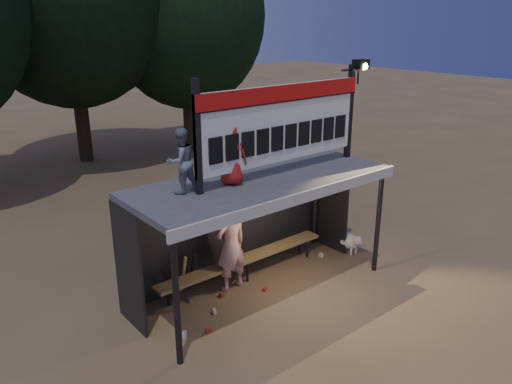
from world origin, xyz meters
TOP-DOWN VIEW (x-y plane):
  - ground at (0.00, 0.00)m, footprint 80.00×80.00m
  - player at (-0.41, 0.43)m, footprint 0.69×0.46m
  - child_a at (-1.53, 0.24)m, footprint 0.57×0.46m
  - child_b at (-0.62, 0.07)m, footprint 0.61×0.60m
  - dugout_shelter at (0.00, 0.24)m, footprint 5.10×2.08m
  - scoreboard_assembly at (0.56, -0.01)m, footprint 4.10×0.27m
  - bench at (0.00, 0.55)m, footprint 4.00×0.35m
  - tree_right at (5.00, 10.50)m, footprint 6.08×6.08m
  - dog at (2.65, 0.02)m, footprint 0.36×0.81m
  - bats at (-1.27, 0.82)m, footprint 0.48×0.33m
  - litter at (-0.69, -0.00)m, footprint 4.06×1.16m

SIDE VIEW (x-z plane):
  - ground at x=0.00m, z-range 0.00..0.00m
  - litter at x=-0.69m, z-range 0.00..0.08m
  - dog at x=2.65m, z-range 0.03..0.53m
  - bats at x=-1.27m, z-range 0.01..0.85m
  - bench at x=0.00m, z-range 0.19..0.67m
  - player at x=-0.41m, z-range 0.00..1.86m
  - dugout_shelter at x=0.00m, z-range 0.69..3.01m
  - child_b at x=-0.62m, z-range 2.32..3.39m
  - child_a at x=-1.53m, z-range 2.32..3.42m
  - scoreboard_assembly at x=0.56m, z-range 2.33..4.32m
  - tree_right at x=5.00m, z-range 0.83..9.55m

